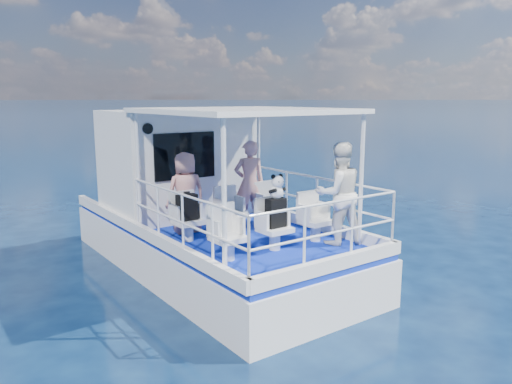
% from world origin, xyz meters
% --- Properties ---
extents(ground, '(2000.00, 2000.00, 0.00)m').
position_xyz_m(ground, '(0.00, 0.00, 0.00)').
color(ground, '#071938').
rests_on(ground, ground).
extents(hull, '(3.00, 7.00, 1.60)m').
position_xyz_m(hull, '(0.00, 1.00, 0.00)').
color(hull, white).
rests_on(hull, ground).
extents(deck, '(2.90, 6.90, 0.10)m').
position_xyz_m(deck, '(0.00, 1.00, 0.85)').
color(deck, navy).
rests_on(deck, hull).
extents(cabin, '(2.85, 2.00, 2.20)m').
position_xyz_m(cabin, '(0.00, 2.30, 2.00)').
color(cabin, white).
rests_on(cabin, deck).
extents(canopy, '(3.00, 3.20, 0.08)m').
position_xyz_m(canopy, '(0.00, -0.20, 3.14)').
color(canopy, white).
rests_on(canopy, cabin).
extents(canopy_posts, '(2.77, 2.97, 2.20)m').
position_xyz_m(canopy_posts, '(0.00, -0.25, 2.00)').
color(canopy_posts, white).
rests_on(canopy_posts, deck).
extents(railings, '(2.84, 3.59, 1.00)m').
position_xyz_m(railings, '(0.00, -0.58, 1.40)').
color(railings, white).
rests_on(railings, deck).
extents(seat_port_fwd, '(0.48, 0.46, 0.38)m').
position_xyz_m(seat_port_fwd, '(-0.90, 0.20, 1.09)').
color(seat_port_fwd, silver).
rests_on(seat_port_fwd, deck).
extents(seat_center_fwd, '(0.48, 0.46, 0.38)m').
position_xyz_m(seat_center_fwd, '(0.00, 0.20, 1.09)').
color(seat_center_fwd, silver).
rests_on(seat_center_fwd, deck).
extents(seat_stbd_fwd, '(0.48, 0.46, 0.38)m').
position_xyz_m(seat_stbd_fwd, '(0.90, 0.20, 1.09)').
color(seat_stbd_fwd, silver).
rests_on(seat_stbd_fwd, deck).
extents(seat_port_aft, '(0.48, 0.46, 0.38)m').
position_xyz_m(seat_port_aft, '(-0.90, -1.10, 1.09)').
color(seat_port_aft, silver).
rests_on(seat_port_aft, deck).
extents(seat_center_aft, '(0.48, 0.46, 0.38)m').
position_xyz_m(seat_center_aft, '(0.00, -1.10, 1.09)').
color(seat_center_aft, silver).
rests_on(seat_center_aft, deck).
extents(seat_stbd_aft, '(0.48, 0.46, 0.38)m').
position_xyz_m(seat_stbd_aft, '(0.90, -1.10, 1.09)').
color(seat_stbd_aft, silver).
rests_on(seat_stbd_aft, deck).
extents(passenger_port_fwd, '(0.60, 0.46, 1.49)m').
position_xyz_m(passenger_port_fwd, '(-0.66, 0.71, 1.65)').
color(passenger_port_fwd, tan).
rests_on(passenger_port_fwd, deck).
extents(passenger_stbd_fwd, '(0.70, 0.58, 1.65)m').
position_xyz_m(passenger_stbd_fwd, '(0.63, 0.52, 1.73)').
color(passenger_stbd_fwd, '#DC968E').
rests_on(passenger_stbd_fwd, deck).
extents(passenger_stbd_aft, '(1.01, 0.89, 1.74)m').
position_xyz_m(passenger_stbd_aft, '(1.10, -1.44, 1.77)').
color(passenger_stbd_aft, white).
rests_on(passenger_stbd_aft, deck).
extents(backpack_port, '(0.34, 0.19, 0.45)m').
position_xyz_m(backpack_port, '(-0.93, 0.17, 1.50)').
color(backpack_port, black).
rests_on(backpack_port, seat_port_fwd).
extents(backpack_center, '(0.32, 0.18, 0.48)m').
position_xyz_m(backpack_center, '(0.01, -1.11, 1.52)').
color(backpack_center, black).
rests_on(backpack_center, seat_center_aft).
extents(compact_camera, '(0.09, 0.06, 0.06)m').
position_xyz_m(compact_camera, '(-0.93, 0.16, 1.76)').
color(compact_camera, black).
rests_on(compact_camera, backpack_port).
extents(panda, '(0.25, 0.21, 0.39)m').
position_xyz_m(panda, '(0.02, -1.12, 1.95)').
color(panda, silver).
rests_on(panda, backpack_center).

